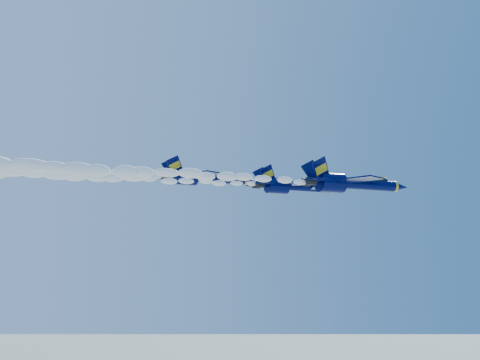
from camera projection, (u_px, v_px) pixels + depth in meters
name	position (u px, v px, depth m)	size (l,w,h in m)	color
jet_lead	(352.00, 183.00, 83.08)	(19.51, 16.01, 7.25)	#000539
smoke_trail_jet_lead	(130.00, 172.00, 69.05)	(52.54, 2.33, 2.10)	white
jet_second	(295.00, 186.00, 95.25)	(18.30, 15.01, 6.80)	#000539
smoke_trail_jet_second	(100.00, 177.00, 81.43)	(52.54, 2.19, 1.97)	white
jet_third	(205.00, 178.00, 95.15)	(18.38, 15.07, 6.83)	#000539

